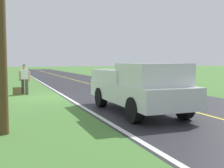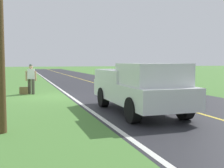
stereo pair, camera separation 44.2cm
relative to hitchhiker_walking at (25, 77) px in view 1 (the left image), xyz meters
The scene contains 7 objects.
ground_plane 2.10m from the hitchhiker_walking, 124.90° to the left, with size 200.00×200.00×0.00m, color #4C7F38.
road_surface 5.89m from the hitchhiker_walking, 164.81° to the left, with size 7.62×120.00×0.00m, color #28282D.
lane_edge_line 2.68m from the hitchhiker_walking, 142.42° to the left, with size 0.16×117.60×0.00m, color silver.
lane_centre_line 5.89m from the hitchhiker_walking, 164.81° to the left, with size 0.14×117.60×0.00m, color gold.
hitchhiker_walking is the anchor object (origin of this frame).
suitcase_carried 0.88m from the hitchhiker_walking, ahead, with size 0.20×0.46×0.43m, color brown.
pickup_truck_passing 8.41m from the hitchhiker_walking, 115.37° to the left, with size 2.11×5.41×1.82m.
Camera 1 is at (1.97, 15.12, 1.87)m, focal length 44.61 mm.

